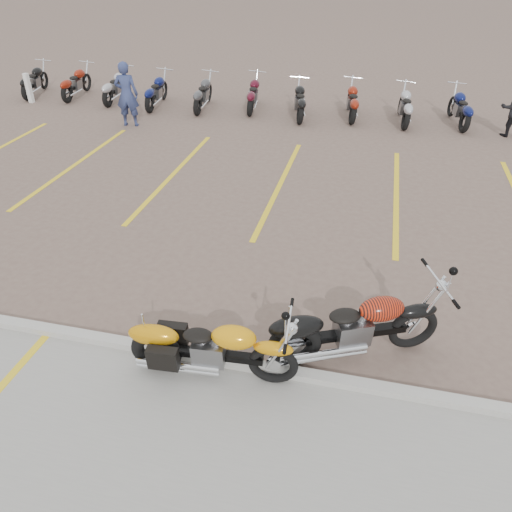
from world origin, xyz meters
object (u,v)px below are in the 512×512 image
at_px(yellow_cruiser, 209,349).
at_px(flame_cruiser, 351,329).
at_px(bollard, 29,88).
at_px(person_a, 127,94).

distance_m(yellow_cruiser, flame_cruiser, 1.92).
relative_size(yellow_cruiser, bollard, 2.24).
bearing_deg(person_a, yellow_cruiser, 111.03).
distance_m(yellow_cruiser, person_a, 11.06).
bearing_deg(yellow_cruiser, person_a, 116.69).
bearing_deg(person_a, flame_cruiser, 120.65).
bearing_deg(bollard, yellow_cruiser, -46.98).
bearing_deg(bollard, flame_cruiser, -40.34).
height_order(yellow_cruiser, bollard, bollard).
bearing_deg(person_a, bollard, -28.53).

